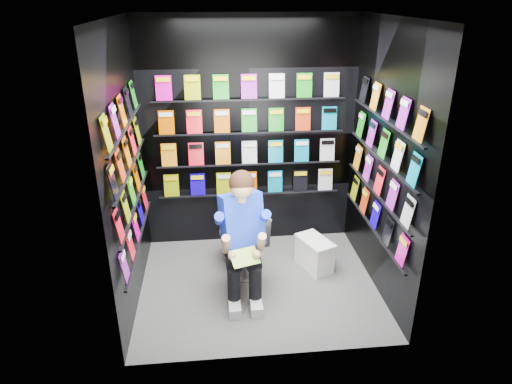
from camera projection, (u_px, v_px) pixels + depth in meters
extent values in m
plane|color=#5C5C5A|center=(258.00, 285.00, 4.72)|extent=(2.40, 2.40, 0.00)
plane|color=white|center=(259.00, 17.00, 3.68)|extent=(2.40, 2.40, 0.00)
cube|color=black|center=(249.00, 136.00, 5.11)|extent=(2.40, 0.04, 2.60)
cube|color=black|center=(274.00, 216.00, 3.29)|extent=(2.40, 0.04, 2.60)
cube|color=black|center=(126.00, 172.00, 4.09)|extent=(0.04, 2.00, 2.60)
cube|color=black|center=(385.00, 163.00, 4.31)|extent=(0.04, 2.00, 2.60)
imported|color=white|center=(239.00, 238.00, 4.88)|extent=(0.63, 0.84, 0.73)
cube|color=white|center=(314.00, 255.00, 4.96)|extent=(0.38, 0.48, 0.32)
cube|color=white|center=(315.00, 241.00, 4.89)|extent=(0.41, 0.51, 0.03)
cube|color=green|center=(245.00, 257.00, 4.13)|extent=(0.29, 0.22, 0.11)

